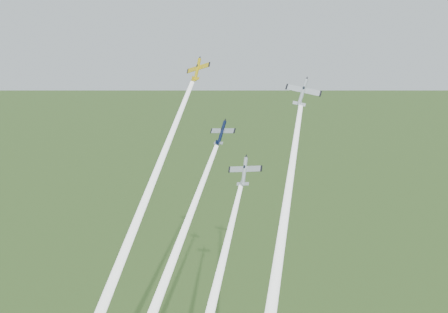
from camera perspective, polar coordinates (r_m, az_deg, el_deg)
plane_yellow at (r=130.64m, az=-2.72°, el=8.83°), size 8.18×6.30×8.43m
smoke_trail_yellow at (r=123.59m, az=-9.47°, el=-8.01°), size 10.34×42.47×64.69m
plane_navy at (r=126.61m, az=-0.24°, el=2.45°), size 7.35×6.18×7.52m
smoke_trail_navy at (r=123.02m, az=-5.82°, el=-11.94°), size 9.22×35.07×52.93m
plane_silver_right at (r=119.37m, az=8.00°, el=6.50°), size 7.98×6.60×8.21m
smoke_trail_silver_right at (r=109.49m, az=5.66°, el=-9.64°), size 9.44×35.28×53.29m
plane_silver_low at (r=119.88m, az=2.09°, el=-1.51°), size 9.10×5.67×8.40m
smoke_trail_silver_low at (r=115.98m, az=-1.31°, el=-15.10°), size 4.54×30.24×45.04m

